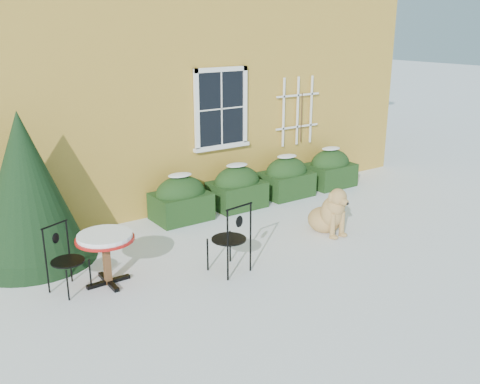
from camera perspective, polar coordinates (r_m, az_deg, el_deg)
ground at (r=8.56m, az=3.85°, el=-7.43°), size 80.00×80.00×0.00m
house at (r=13.92m, az=-14.77°, el=15.41°), size 12.40×8.40×6.40m
hedge_row at (r=11.25m, az=2.40°, el=1.00°), size 4.95×0.80×0.91m
evergreen_shrub at (r=8.91m, az=-21.71°, el=-1.03°), size 1.97×1.97×2.39m
bistro_table at (r=7.84m, az=-14.18°, el=-5.24°), size 0.83×0.83×0.77m
patio_chair_near at (r=8.00m, az=-0.97°, el=-4.90°), size 0.56×0.55×1.11m
patio_chair_far at (r=7.88m, az=-18.12°, el=-6.76°), size 0.56×0.56×0.97m
dog at (r=9.65m, az=9.55°, el=-2.32°), size 0.63×1.01×0.91m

